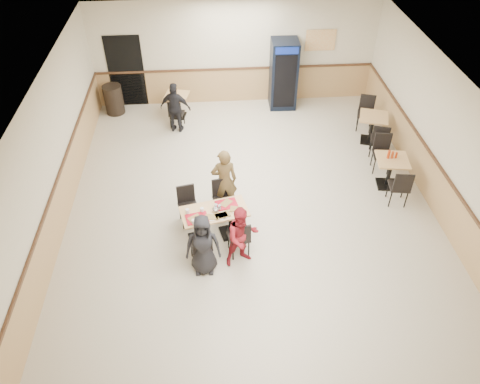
{
  "coord_description": "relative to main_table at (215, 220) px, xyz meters",
  "views": [
    {
      "loc": [
        -0.84,
        -7.57,
        6.94
      ],
      "look_at": [
        -0.29,
        -0.5,
        0.99
      ],
      "focal_mm": 35.0,
      "sensor_mm": 36.0,
      "label": 1
    }
  ],
  "objects": [
    {
      "name": "ground",
      "position": [
        0.82,
        0.7,
        -0.47
      ],
      "size": [
        10.0,
        10.0,
        0.0
      ],
      "primitive_type": "plane",
      "color": "beige",
      "rests_on": "ground"
    },
    {
      "name": "room_shell",
      "position": [
        2.59,
        3.25,
        0.11
      ],
      "size": [
        10.0,
        10.0,
        10.0
      ],
      "color": "silver",
      "rests_on": "ground"
    },
    {
      "name": "main_table",
      "position": [
        0.0,
        0.0,
        0.0
      ],
      "size": [
        1.43,
        0.93,
        0.71
      ],
      "rotation": [
        0.0,
        0.0,
        0.22
      ],
      "color": "black",
      "rests_on": "ground"
    },
    {
      "name": "main_chairs",
      "position": [
        -0.05,
        -0.01,
        -0.02
      ],
      "size": [
        1.48,
        1.76,
        0.9
      ],
      "rotation": [
        0.0,
        0.0,
        0.22
      ],
      "color": "black",
      "rests_on": "ground"
    },
    {
      "name": "diner_woman_left",
      "position": [
        -0.24,
        -0.87,
        0.2
      ],
      "size": [
        0.67,
        0.44,
        1.34
      ],
      "primitive_type": "imported",
      "rotation": [
        0.0,
        0.0,
        -0.03
      ],
      "color": "black",
      "rests_on": "ground"
    },
    {
      "name": "diner_woman_right",
      "position": [
        0.5,
        -0.71,
        0.2
      ],
      "size": [
        0.78,
        0.68,
        1.34
      ],
      "primitive_type": "imported",
      "rotation": [
        0.0,
        0.0,
        0.32
      ],
      "color": "maroon",
      "rests_on": "ground"
    },
    {
      "name": "diner_man_opposite",
      "position": [
        0.24,
        0.87,
        0.29
      ],
      "size": [
        0.59,
        0.41,
        1.53
      ],
      "primitive_type": "imported",
      "rotation": [
        0.0,
        0.0,
        3.23
      ],
      "color": "brown",
      "rests_on": "ground"
    },
    {
      "name": "lone_diner",
      "position": [
        -0.88,
        4.14,
        0.23
      ],
      "size": [
        0.88,
        0.54,
        1.4
      ],
      "primitive_type": "imported",
      "rotation": [
        0.0,
        0.0,
        2.89
      ],
      "color": "black",
      "rests_on": "ground"
    },
    {
      "name": "tabletop_clutter",
      "position": [
        -0.02,
        -0.06,
        0.26
      ],
      "size": [
        1.16,
        0.76,
        0.12
      ],
      "rotation": [
        0.0,
        0.0,
        0.22
      ],
      "color": "#AC0B1C",
      "rests_on": "main_table"
    },
    {
      "name": "side_table_near",
      "position": [
        4.07,
        1.37,
        0.03
      ],
      "size": [
        0.8,
        0.8,
        0.75
      ],
      "rotation": [
        0.0,
        0.0,
        -0.14
      ],
      "color": "black",
      "rests_on": "ground"
    },
    {
      "name": "side_table_near_chair_south",
      "position": [
        4.07,
        0.77,
        0.01
      ],
      "size": [
        0.5,
        0.5,
        0.95
      ],
      "primitive_type": null,
      "rotation": [
        0.0,
        0.0,
        3.0
      ],
      "color": "black",
      "rests_on": "ground"
    },
    {
      "name": "side_table_near_chair_north",
      "position": [
        4.07,
        1.97,
        0.01
      ],
      "size": [
        0.5,
        0.5,
        0.95
      ],
      "primitive_type": null,
      "rotation": [
        0.0,
        0.0,
        -0.14
      ],
      "color": "black",
      "rests_on": "ground"
    },
    {
      "name": "side_table_far",
      "position": [
        4.21,
        3.23,
        0.03
      ],
      "size": [
        0.89,
        0.89,
        0.76
      ],
      "rotation": [
        0.0,
        0.0,
        -0.32
      ],
      "color": "black",
      "rests_on": "ground"
    },
    {
      "name": "side_table_far_chair_south",
      "position": [
        4.21,
        2.62,
        0.01
      ],
      "size": [
        0.56,
        0.56,
        0.96
      ],
      "primitive_type": null,
      "rotation": [
        0.0,
        0.0,
        2.82
      ],
      "color": "black",
      "rests_on": "ground"
    },
    {
      "name": "side_table_far_chair_north",
      "position": [
        4.21,
        3.83,
        0.01
      ],
      "size": [
        0.56,
        0.56,
        0.96
      ],
      "primitive_type": null,
      "rotation": [
        0.0,
        0.0,
        -0.32
      ],
      "color": "black",
      "rests_on": "ground"
    },
    {
      "name": "condiment_caddy",
      "position": [
        4.04,
        1.42,
        0.37
      ],
      "size": [
        0.23,
        0.06,
        0.2
      ],
      "color": "#B0310C",
      "rests_on": "side_table_near"
    },
    {
      "name": "back_table",
      "position": [
        -0.88,
        4.9,
        -0.02
      ],
      "size": [
        0.75,
        0.75,
        0.68
      ],
      "rotation": [
        0.0,
        0.0,
        -0.22
      ],
      "color": "black",
      "rests_on": "ground"
    },
    {
      "name": "back_table_chair_lone",
      "position": [
        -0.88,
        4.36,
        -0.04
      ],
      "size": [
        0.47,
        0.47,
        0.86
      ],
      "primitive_type": null,
      "rotation": [
        0.0,
        0.0,
        2.92
      ],
      "color": "black",
      "rests_on": "ground"
    },
    {
      "name": "pepsi_cooler",
      "position": [
        2.16,
        5.3,
        0.51
      ],
      "size": [
        0.77,
        0.77,
        1.97
      ],
      "rotation": [
        0.0,
        0.0,
        -0.03
      ],
      "color": "black",
      "rests_on": "ground"
    },
    {
      "name": "trash_bin",
      "position": [
        -2.69,
        5.25,
        -0.05
      ],
      "size": [
        0.53,
        0.53,
        0.84
      ],
      "primitive_type": "cylinder",
      "color": "black",
      "rests_on": "ground"
    }
  ]
}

